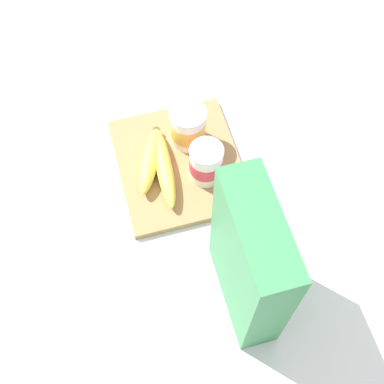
{
  "coord_description": "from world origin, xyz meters",
  "views": [
    {
      "loc": [
        0.55,
        -0.12,
        0.89
      ],
      "look_at": [
        0.1,
        0.0,
        0.07
      ],
      "focal_mm": 47.3,
      "sensor_mm": 36.0,
      "label": 1
    }
  ],
  "objects_px": {
    "banana_bunch": "(157,164)",
    "cutting_board": "(179,164)",
    "cereal_box": "(250,263)",
    "yogurt_cup_front": "(188,127)",
    "yogurt_cup_back": "(206,163)"
  },
  "relations": [
    {
      "from": "yogurt_cup_front",
      "to": "cereal_box",
      "type": "bearing_deg",
      "value": 1.31
    },
    {
      "from": "yogurt_cup_front",
      "to": "banana_bunch",
      "type": "height_order",
      "value": "yogurt_cup_front"
    },
    {
      "from": "cutting_board",
      "to": "yogurt_cup_back",
      "type": "height_order",
      "value": "yogurt_cup_back"
    },
    {
      "from": "cereal_box",
      "to": "yogurt_cup_front",
      "type": "xyz_separation_m",
      "value": [
        -0.34,
        -0.01,
        -0.09
      ]
    },
    {
      "from": "cereal_box",
      "to": "banana_bunch",
      "type": "distance_m",
      "value": 0.32
    },
    {
      "from": "cereal_box",
      "to": "banana_bunch",
      "type": "xyz_separation_m",
      "value": [
        -0.29,
        -0.09,
        -0.11
      ]
    },
    {
      "from": "banana_bunch",
      "to": "cutting_board",
      "type": "bearing_deg",
      "value": 94.85
    },
    {
      "from": "cutting_board",
      "to": "banana_bunch",
      "type": "xyz_separation_m",
      "value": [
        0.0,
        -0.04,
        0.03
      ]
    },
    {
      "from": "yogurt_cup_back",
      "to": "yogurt_cup_front",
      "type": "bearing_deg",
      "value": -173.04
    },
    {
      "from": "cereal_box",
      "to": "yogurt_cup_front",
      "type": "distance_m",
      "value": 0.35
    },
    {
      "from": "banana_bunch",
      "to": "yogurt_cup_front",
      "type": "bearing_deg",
      "value": 123.72
    },
    {
      "from": "cutting_board",
      "to": "cereal_box",
      "type": "bearing_deg",
      "value": 7.98
    },
    {
      "from": "cutting_board",
      "to": "yogurt_cup_front",
      "type": "bearing_deg",
      "value": 145.53
    },
    {
      "from": "yogurt_cup_front",
      "to": "banana_bunch",
      "type": "xyz_separation_m",
      "value": [
        0.05,
        -0.08,
        -0.03
      ]
    },
    {
      "from": "yogurt_cup_back",
      "to": "banana_bunch",
      "type": "bearing_deg",
      "value": -113.89
    }
  ]
}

